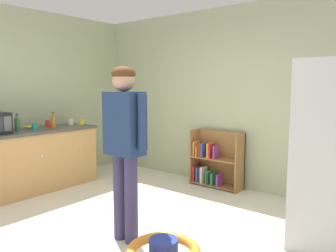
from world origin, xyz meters
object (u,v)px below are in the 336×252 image
object	(u,v)px
bookshelf	(214,163)
banana_bunch	(30,127)
standing_person	(124,137)
green_glass_bottle	(17,124)
yellow_cup	(81,122)
red_cup	(48,123)
white_cup	(71,122)
amber_bottle	(53,122)
kitchen_counter	(30,161)
teal_cup	(34,127)

from	to	relation	value
bookshelf	banana_bunch	world-z (taller)	banana_bunch
bookshelf	standing_person	bearing A→B (deg)	-82.79
green_glass_bottle	standing_person	bearing A→B (deg)	-2.02
banana_bunch	yellow_cup	distance (m)	0.79
red_cup	white_cup	distance (m)	0.37
green_glass_bottle	yellow_cup	world-z (taller)	green_glass_bottle
white_cup	yellow_cup	distance (m)	0.17
green_glass_bottle	amber_bottle	size ratio (longest dim) A/B	1.00
kitchen_counter	standing_person	xyz separation A→B (m)	(2.22, -0.23, 0.60)
banana_bunch	red_cup	size ratio (longest dim) A/B	1.64
bookshelf	amber_bottle	bearing A→B (deg)	-138.72
kitchen_counter	green_glass_bottle	xyz separation A→B (m)	(-0.02, -0.15, 0.55)
amber_bottle	red_cup	xyz separation A→B (m)	(-0.30, 0.09, -0.05)
banana_bunch	teal_cup	world-z (taller)	teal_cup
bookshelf	white_cup	xyz separation A→B (m)	(-2.02, -1.13, 0.59)
standing_person	yellow_cup	bearing A→B (deg)	152.99
kitchen_counter	yellow_cup	xyz separation A→B (m)	(0.06, 0.87, 0.50)
banana_bunch	red_cup	distance (m)	0.30
kitchen_counter	red_cup	xyz separation A→B (m)	(-0.16, 0.41, 0.50)
standing_person	red_cup	xyz separation A→B (m)	(-2.38, 0.63, -0.10)
standing_person	green_glass_bottle	bearing A→B (deg)	177.98
white_cup	standing_person	bearing A→B (deg)	-23.45
teal_cup	yellow_cup	world-z (taller)	same
kitchen_counter	standing_person	bearing A→B (deg)	-5.86
amber_bottle	red_cup	distance (m)	0.32
teal_cup	red_cup	size ratio (longest dim) A/B	1.00
bookshelf	teal_cup	distance (m)	2.71
green_glass_bottle	teal_cup	world-z (taller)	green_glass_bottle
standing_person	yellow_cup	xyz separation A→B (m)	(-2.16, 1.10, -0.10)
white_cup	teal_cup	bearing A→B (deg)	-80.84
teal_cup	red_cup	distance (m)	0.39
yellow_cup	teal_cup	bearing A→B (deg)	-91.37
green_glass_bottle	yellow_cup	bearing A→B (deg)	85.43
bookshelf	banana_bunch	bearing A→B (deg)	-139.62
standing_person	amber_bottle	size ratio (longest dim) A/B	7.00
teal_cup	kitchen_counter	bearing A→B (deg)	-120.29
bookshelf	green_glass_bottle	world-z (taller)	green_glass_bottle
bookshelf	white_cup	bearing A→B (deg)	-150.71
green_glass_bottle	white_cup	xyz separation A→B (m)	(-0.05, 0.91, -0.05)
bookshelf	standing_person	size ratio (longest dim) A/B	0.49
bookshelf	standing_person	world-z (taller)	standing_person
green_glass_bottle	white_cup	bearing A→B (deg)	93.11
white_cup	green_glass_bottle	bearing A→B (deg)	-86.89
banana_bunch	teal_cup	size ratio (longest dim) A/B	1.64
standing_person	green_glass_bottle	xyz separation A→B (m)	(-2.24, 0.08, -0.05)
green_glass_bottle	red_cup	world-z (taller)	green_glass_bottle
standing_person	white_cup	xyz separation A→B (m)	(-2.29, 0.99, -0.10)
standing_person	bookshelf	bearing A→B (deg)	97.21
kitchen_counter	white_cup	size ratio (longest dim) A/B	20.76
teal_cup	amber_bottle	bearing A→B (deg)	67.18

